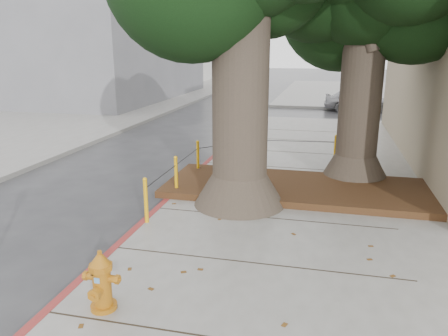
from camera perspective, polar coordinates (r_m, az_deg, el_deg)
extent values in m
plane|color=#28282B|center=(7.50, 0.08, -12.89)|extent=(140.00, 140.00, 0.00)
cube|color=slate|center=(36.85, 20.63, 9.16)|extent=(16.00, 20.00, 0.15)
cube|color=maroon|center=(10.20, -7.65, -4.62)|extent=(0.14, 26.00, 0.16)
cube|color=black|center=(10.86, 9.51, -2.57)|extent=(6.40, 2.60, 0.16)
cube|color=slate|center=(32.96, -17.70, 19.12)|extent=(12.00, 16.00, 12.00)
cube|color=silver|center=(54.79, -6.75, 19.60)|extent=(12.00, 18.00, 15.00)
cone|color=#4C3F33|center=(9.79, 2.03, -2.73)|extent=(2.04, 2.04, 0.70)
cylinder|color=#4C3F33|center=(9.35, 2.15, 9.16)|extent=(1.20, 1.20, 4.22)
cone|color=#4C3F33|center=(12.04, 16.68, 0.12)|extent=(1.77, 1.77, 0.70)
cylinder|color=#4C3F33|center=(11.71, 17.38, 8.74)|extent=(1.04, 1.04, 3.84)
cylinder|color=#E8A30C|center=(8.86, -10.16, -4.29)|extent=(0.08, 0.08, 0.90)
sphere|color=#E8A30C|center=(8.72, -10.30, -1.50)|extent=(0.09, 0.09, 0.09)
cylinder|color=#E8A30C|center=(10.45, -6.27, -1.05)|extent=(0.08, 0.08, 0.90)
sphere|color=#E8A30C|center=(10.33, -6.34, 1.34)|extent=(0.09, 0.09, 0.09)
cylinder|color=#E8A30C|center=(12.09, -3.42, 1.32)|extent=(0.08, 0.08, 0.90)
sphere|color=#E8A30C|center=(11.99, -3.46, 3.41)|extent=(0.09, 0.09, 0.09)
cylinder|color=#E8A30C|center=(13.20, 4.72, 2.51)|extent=(0.08, 0.08, 0.90)
sphere|color=#E8A30C|center=(13.10, 4.77, 4.43)|extent=(0.09, 0.09, 0.09)
cylinder|color=#E8A30C|center=(13.25, 14.30, 2.13)|extent=(0.08, 0.08, 0.90)
sphere|color=#E8A30C|center=(13.16, 14.43, 4.03)|extent=(0.09, 0.09, 0.09)
cylinder|color=black|center=(9.56, -8.11, -1.00)|extent=(0.02, 1.80, 0.02)
cylinder|color=black|center=(11.20, -4.77, 1.56)|extent=(0.02, 1.80, 0.02)
cylinder|color=black|center=(12.55, 0.83, 3.14)|extent=(1.51, 1.51, 0.02)
cylinder|color=black|center=(13.12, 9.57, 3.47)|extent=(2.20, 0.22, 0.02)
cylinder|color=#B36812|center=(6.41, -15.41, -17.00)|extent=(0.36, 0.36, 0.07)
cylinder|color=#B36812|center=(6.25, -15.61, -14.68)|extent=(0.25, 0.25, 0.56)
cylinder|color=#B36812|center=(6.12, -15.81, -12.33)|extent=(0.33, 0.33, 0.08)
cone|color=#B36812|center=(6.07, -15.89, -11.45)|extent=(0.30, 0.30, 0.16)
cylinder|color=#B36812|center=(6.02, -15.96, -10.60)|extent=(0.06, 0.06, 0.06)
cylinder|color=#B36812|center=(6.25, -16.90, -13.38)|extent=(0.16, 0.10, 0.10)
cylinder|color=#B36812|center=(6.13, -14.48, -13.83)|extent=(0.16, 0.10, 0.10)
cylinder|color=#B36812|center=(6.15, -16.21, -15.26)|extent=(0.15, 0.16, 0.14)
cube|color=#5999D8|center=(6.08, -16.28, -13.95)|extent=(0.08, 0.01, 0.08)
imported|color=#98989D|center=(26.32, 17.18, 8.53)|extent=(3.87, 1.63, 1.31)
imported|color=black|center=(27.28, -12.40, 8.88)|extent=(1.98, 3.98, 1.11)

